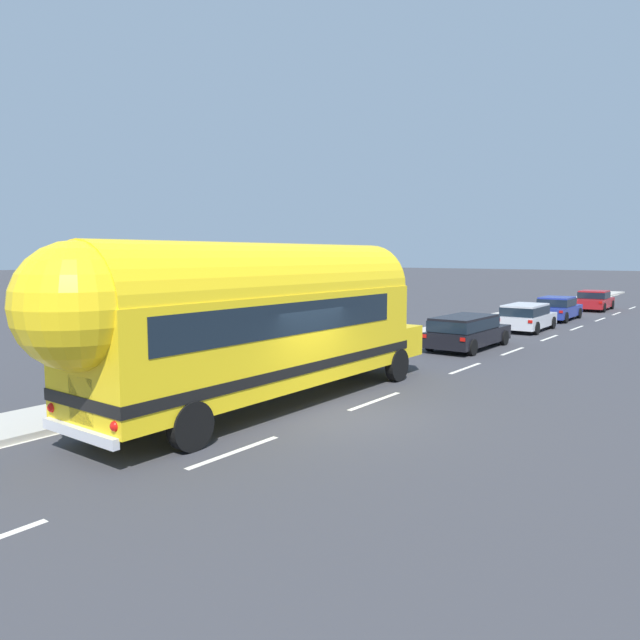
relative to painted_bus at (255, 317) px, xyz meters
The scene contains 8 objects.
ground_plane 3.09m from the painted_bus, 20.81° to the left, with size 300.00×300.00×0.00m, color #38383D.
lane_markings 13.60m from the painted_bus, 93.43° to the left, with size 4.01×80.00×0.01m.
sidewalk_slab 11.37m from the painted_bus, 105.66° to the left, with size 2.12×90.00×0.15m, color #ADA89E.
painted_bus is the anchor object (origin of this frame).
car_lead 12.28m from the painted_bus, 89.12° to the left, with size 1.97×4.82×1.37m.
car_second 19.54m from the painted_bus, 89.43° to the left, with size 2.02×4.45×1.37m.
car_third 25.79m from the painted_bus, 90.21° to the left, with size 2.06×4.72×1.37m.
car_fourth 33.85m from the painted_bus, 89.82° to the left, with size 2.13×4.46×1.37m.
Camera 1 is at (8.14, -11.14, 3.82)m, focal length 33.13 mm.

